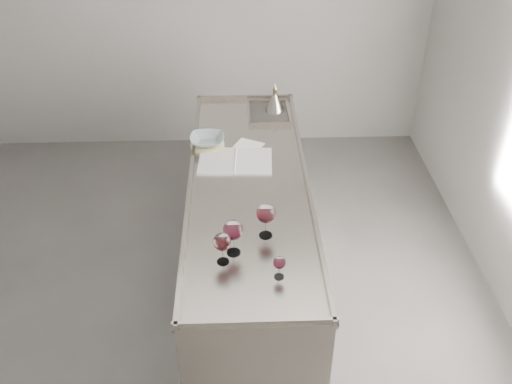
{
  "coord_description": "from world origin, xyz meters",
  "views": [
    {
      "loc": [
        0.44,
        -2.69,
        2.94
      ],
      "look_at": [
        0.54,
        0.07,
        1.02
      ],
      "focal_mm": 40.0,
      "sensor_mm": 36.0,
      "label": 1
    }
  ],
  "objects_px": {
    "wine_glass_left": "(233,231)",
    "notebook": "(235,161)",
    "counter": "(249,238)",
    "wine_glass_right": "(266,214)",
    "ceramic_bowl": "(207,140)",
    "wine_glass_small": "(279,263)",
    "wine_glass_middle": "(222,242)",
    "wine_funnel": "(275,102)"
  },
  "relations": [
    {
      "from": "wine_glass_left",
      "to": "notebook",
      "type": "bearing_deg",
      "value": 89.05
    },
    {
      "from": "counter",
      "to": "wine_glass_right",
      "type": "height_order",
      "value": "wine_glass_right"
    },
    {
      "from": "ceramic_bowl",
      "to": "counter",
      "type": "bearing_deg",
      "value": -58.33
    },
    {
      "from": "wine_glass_small",
      "to": "notebook",
      "type": "height_order",
      "value": "wine_glass_small"
    },
    {
      "from": "wine_glass_small",
      "to": "ceramic_bowl",
      "type": "relative_size",
      "value": 0.56
    },
    {
      "from": "wine_glass_right",
      "to": "wine_glass_middle",
      "type": "bearing_deg",
      "value": -138.31
    },
    {
      "from": "wine_glass_left",
      "to": "ceramic_bowl",
      "type": "distance_m",
      "value": 1.15
    },
    {
      "from": "ceramic_bowl",
      "to": "wine_funnel",
      "type": "relative_size",
      "value": 1.04
    },
    {
      "from": "wine_funnel",
      "to": "notebook",
      "type": "bearing_deg",
      "value": -112.48
    },
    {
      "from": "counter",
      "to": "ceramic_bowl",
      "type": "xyz_separation_m",
      "value": [
        -0.28,
        0.45,
        0.52
      ]
    },
    {
      "from": "wine_glass_small",
      "to": "wine_funnel",
      "type": "distance_m",
      "value": 1.86
    },
    {
      "from": "wine_glass_right",
      "to": "notebook",
      "type": "bearing_deg",
      "value": 101.86
    },
    {
      "from": "wine_glass_left",
      "to": "ceramic_bowl",
      "type": "xyz_separation_m",
      "value": [
        -0.18,
        1.13,
        -0.1
      ]
    },
    {
      "from": "counter",
      "to": "wine_glass_small",
      "type": "distance_m",
      "value": 1.05
    },
    {
      "from": "wine_glass_left",
      "to": "wine_glass_right",
      "type": "distance_m",
      "value": 0.22
    },
    {
      "from": "wine_glass_middle",
      "to": "counter",
      "type": "bearing_deg",
      "value": 78.38
    },
    {
      "from": "wine_glass_small",
      "to": "notebook",
      "type": "xyz_separation_m",
      "value": [
        -0.21,
        1.11,
        -0.09
      ]
    },
    {
      "from": "counter",
      "to": "notebook",
      "type": "height_order",
      "value": "counter"
    },
    {
      "from": "counter",
      "to": "wine_funnel",
      "type": "height_order",
      "value": "wine_funnel"
    },
    {
      "from": "wine_glass_middle",
      "to": "notebook",
      "type": "relative_size",
      "value": 0.37
    },
    {
      "from": "ceramic_bowl",
      "to": "wine_funnel",
      "type": "height_order",
      "value": "wine_funnel"
    },
    {
      "from": "wine_glass_left",
      "to": "wine_glass_small",
      "type": "bearing_deg",
      "value": -40.58
    },
    {
      "from": "wine_glass_middle",
      "to": "notebook",
      "type": "bearing_deg",
      "value": 85.84
    },
    {
      "from": "wine_glass_left",
      "to": "counter",
      "type": "bearing_deg",
      "value": 81.79
    },
    {
      "from": "notebook",
      "to": "wine_funnel",
      "type": "relative_size",
      "value": 2.21
    },
    {
      "from": "wine_glass_small",
      "to": "wine_glass_left",
      "type": "bearing_deg",
      "value": 139.42
    },
    {
      "from": "counter",
      "to": "wine_glass_middle",
      "type": "relative_size",
      "value": 13.14
    },
    {
      "from": "wine_glass_small",
      "to": "ceramic_bowl",
      "type": "distance_m",
      "value": 1.38
    },
    {
      "from": "wine_glass_left",
      "to": "notebook",
      "type": "height_order",
      "value": "wine_glass_left"
    },
    {
      "from": "wine_glass_left",
      "to": "wine_glass_small",
      "type": "distance_m",
      "value": 0.31
    },
    {
      "from": "wine_glass_left",
      "to": "wine_glass_right",
      "type": "relative_size",
      "value": 1.01
    },
    {
      "from": "wine_glass_right",
      "to": "wine_glass_small",
      "type": "distance_m",
      "value": 0.34
    },
    {
      "from": "wine_glass_left",
      "to": "wine_funnel",
      "type": "xyz_separation_m",
      "value": [
        0.32,
        1.66,
        -0.08
      ]
    },
    {
      "from": "wine_glass_right",
      "to": "wine_funnel",
      "type": "bearing_deg",
      "value": 84.48
    },
    {
      "from": "wine_funnel",
      "to": "ceramic_bowl",
      "type": "bearing_deg",
      "value": -133.28
    },
    {
      "from": "counter",
      "to": "wine_glass_right",
      "type": "distance_m",
      "value": 0.82
    },
    {
      "from": "wine_funnel",
      "to": "wine_glass_middle",
      "type": "bearing_deg",
      "value": -102.42
    },
    {
      "from": "notebook",
      "to": "wine_glass_right",
      "type": "bearing_deg",
      "value": -75.24
    },
    {
      "from": "wine_glass_right",
      "to": "notebook",
      "type": "height_order",
      "value": "wine_glass_right"
    },
    {
      "from": "ceramic_bowl",
      "to": "notebook",
      "type": "bearing_deg",
      "value": -48.27
    },
    {
      "from": "wine_glass_middle",
      "to": "wine_glass_small",
      "type": "bearing_deg",
      "value": -23.77
    },
    {
      "from": "wine_glass_middle",
      "to": "wine_glass_right",
      "type": "bearing_deg",
      "value": 41.69
    }
  ]
}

